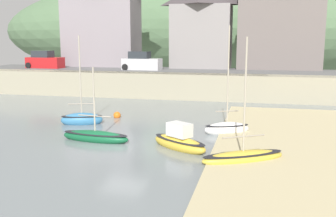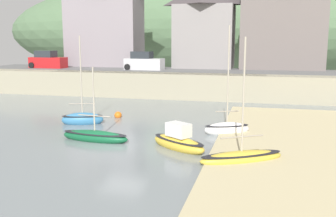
{
  "view_description": "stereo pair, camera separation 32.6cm",
  "coord_description": "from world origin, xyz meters",
  "views": [
    {
      "loc": [
        7.21,
        -20.16,
        5.78
      ],
      "look_at": [
        1.81,
        3.23,
        1.49
      ],
      "focal_mm": 42.41,
      "sensor_mm": 36.0,
      "label": 1
    },
    {
      "loc": [
        7.53,
        -20.08,
        5.78
      ],
      "look_at": [
        1.81,
        3.23,
        1.49
      ],
      "focal_mm": 42.41,
      "sensor_mm": 36.0,
      "label": 2
    }
  ],
  "objects": [
    {
      "name": "sailboat_far_left",
      "position": [
        6.61,
        -1.81,
        0.25
      ],
      "size": [
        4.15,
        3.03,
        5.98
      ],
      "rotation": [
        0.0,
        0.0,
        0.53
      ],
      "color": "gold",
      "rests_on": "ground"
    },
    {
      "name": "waterfront_building_centre",
      "position": [
        0.66,
        25.2,
        7.28
      ],
      "size": [
        6.86,
        4.99,
        9.55
      ],
      "color": "gray",
      "rests_on": "ground"
    },
    {
      "name": "fishing_boat_green",
      "position": [
        3.23,
        -0.24,
        0.38
      ],
      "size": [
        3.63,
        2.97,
        1.57
      ],
      "rotation": [
        0.0,
        0.0,
        -0.6
      ],
      "color": "gold",
      "rests_on": "ground"
    },
    {
      "name": "quay_seawall",
      "position": [
        0.0,
        17.5,
        1.36
      ],
      "size": [
        48.0,
        9.4,
        2.4
      ],
      "color": "gray",
      "rests_on": "ground"
    },
    {
      "name": "hillside_backdrop",
      "position": [
        -2.29,
        55.2,
        7.0
      ],
      "size": [
        80.0,
        44.0,
        19.99
      ],
      "color": "#54724E",
      "rests_on": "ground"
    },
    {
      "name": "sailboat_blue_trim",
      "position": [
        -1.75,
        0.23,
        0.26
      ],
      "size": [
        4.19,
        1.5,
        4.35
      ],
      "rotation": [
        0.0,
        0.0,
        -0.11
      ],
      "color": "#135A33",
      "rests_on": "ground"
    },
    {
      "name": "waterfront_building_right",
      "position": [
        9.15,
        25.2,
        7.74
      ],
      "size": [
        9.12,
        4.45,
        10.52
      ],
      "color": "#6A615D",
      "rests_on": "ground"
    },
    {
      "name": "mooring_buoy",
      "position": [
        -2.86,
        6.83,
        0.16
      ],
      "size": [
        0.54,
        0.54,
        0.54
      ],
      "color": "orange",
      "rests_on": "ground"
    },
    {
      "name": "parked_car_near_slipway",
      "position": [
        -16.59,
        20.7,
        3.2
      ],
      "size": [
        4.19,
        1.92,
        1.95
      ],
      "rotation": [
        0.0,
        0.0,
        -0.05
      ],
      "color": "red",
      "rests_on": "ground"
    },
    {
      "name": "motorboat_with_cabin",
      "position": [
        -4.43,
        4.22,
        0.34
      ],
      "size": [
        3.01,
        1.96,
        6.15
      ],
      "rotation": [
        0.0,
        0.0,
        0.34
      ],
      "color": "teal",
      "rests_on": "ground"
    },
    {
      "name": "waterfront_building_left",
      "position": [
        -11.44,
        25.2,
        8.02
      ],
      "size": [
        8.99,
        4.67,
        11.06
      ],
      "color": "gray",
      "rests_on": "ground"
    },
    {
      "name": "dinghy_open_wooden",
      "position": [
        5.4,
        3.73,
        0.34
      ],
      "size": [
        2.94,
        1.96,
        6.7
      ],
      "rotation": [
        0.0,
        0.0,
        0.41
      ],
      "color": "white",
      "rests_on": "ground"
    },
    {
      "name": "parked_car_by_wall",
      "position": [
        -5.14,
        20.7,
        3.2
      ],
      "size": [
        4.19,
        1.94,
        1.95
      ],
      "rotation": [
        0.0,
        0.0,
        -0.06
      ],
      "color": "silver",
      "rests_on": "ground"
    },
    {
      "name": "church_with_spire",
      "position": [
        9.27,
        29.2,
        9.6
      ],
      "size": [
        3.0,
        3.0,
        13.97
      ],
      "color": "#A0846D",
      "rests_on": "ground"
    }
  ]
}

